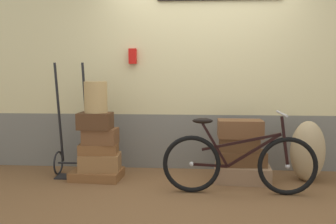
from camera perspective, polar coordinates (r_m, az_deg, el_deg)
The scene contains 15 objects.
ground at distance 4.24m, azimuth 5.36°, elevation -12.09°, with size 10.23×5.20×0.06m, color brown.
station_building at distance 4.87m, azimuth 5.49°, elevation 8.06°, with size 8.23×0.74×2.91m.
suitcase_0 at distance 4.56m, azimuth -11.29°, elevation -9.75°, with size 0.60×0.42×0.11m, color brown.
suitcase_1 at distance 4.52m, azimuth -10.79°, elevation -7.83°, with size 0.48×0.33×0.20m, color olive.
suitcase_2 at distance 4.52m, azimuth -11.00°, elevation -5.73°, with size 0.46×0.32×0.13m, color brown.
suitcase_3 at distance 4.47m, azimuth -10.73°, elevation -3.80°, with size 0.40×0.30×0.19m, color brown.
suitcase_4 at distance 4.43m, azimuth -11.56°, elevation -1.40°, with size 0.40×0.28×0.20m, color #4C2D19.
suitcase_5 at distance 4.43m, azimuth 11.76°, elevation -9.65°, with size 0.66×0.37×0.20m, color #937051.
suitcase_6 at distance 4.41m, azimuth 11.70°, elevation -7.22°, with size 0.56×0.30×0.18m, color brown.
suitcase_7 at distance 4.38m, azimuth 11.27°, elevation -5.06°, with size 0.47×0.25×0.16m, color brown.
suitcase_8 at distance 4.35m, azimuth 11.45°, elevation -2.64°, with size 0.53×0.29×0.21m, color brown.
wicker_basket at distance 4.42m, azimuth -11.48°, elevation 2.35°, with size 0.28×0.28×0.38m, color tan.
luggage_trolley at distance 4.72m, azimuth -14.94°, elevation -5.93°, with size 0.43×0.37×1.43m.
burlap_sack at distance 4.63m, azimuth 21.42°, elevation -5.86°, with size 0.41×0.34×0.73m, color tan.
bicycle at distance 3.94m, azimuth 11.20°, elevation -7.95°, with size 1.65×0.46×0.89m.
Camera 1 is at (-0.10, -4.02, 1.30)m, focal length 38.13 mm.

